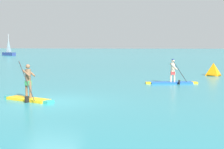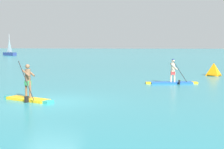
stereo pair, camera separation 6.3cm
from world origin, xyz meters
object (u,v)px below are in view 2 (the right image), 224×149
paddleboarder_mid_center (28,93)px  sailboat_left_horizon (10,53)px  race_marker_buoy (214,70)px  paddleboarder_far_right (172,79)px

paddleboarder_mid_center → sailboat_left_horizon: bearing=140.2°
paddleboarder_mid_center → race_marker_buoy: 18.00m
race_marker_buoy → sailboat_left_horizon: sailboat_left_horizon is taller
paddleboarder_far_right → race_marker_buoy: size_ratio=2.66×
paddleboarder_far_right → sailboat_left_horizon: (-37.88, 53.82, 0.40)m
paddleboarder_far_right → race_marker_buoy: (3.83, 6.40, 0.18)m
sailboat_left_horizon → race_marker_buoy: bearing=162.3°
race_marker_buoy → sailboat_left_horizon: 63.16m
paddleboarder_far_right → sailboat_left_horizon: sailboat_left_horizon is taller
sailboat_left_horizon → paddleboarder_mid_center: bearing=147.5°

